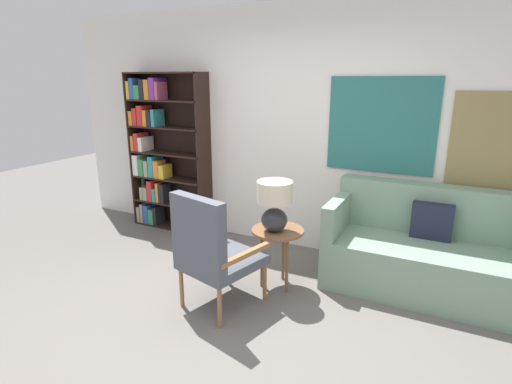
{
  "coord_description": "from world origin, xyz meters",
  "views": [
    {
      "loc": [
        1.53,
        -2.15,
        1.91
      ],
      "look_at": [
        -0.05,
        1.02,
        0.9
      ],
      "focal_mm": 28.0,
      "sensor_mm": 36.0,
      "label": 1
    }
  ],
  "objects_px": {
    "armchair": "(211,248)",
    "couch": "(427,253)",
    "table_lamp": "(275,203)",
    "side_table": "(278,237)",
    "bookshelf": "(160,152)"
  },
  "relations": [
    {
      "from": "armchair",
      "to": "couch",
      "type": "xyz_separation_m",
      "value": [
        1.59,
        1.2,
        -0.22
      ]
    },
    {
      "from": "table_lamp",
      "to": "side_table",
      "type": "bearing_deg",
      "value": 75.31
    },
    {
      "from": "bookshelf",
      "to": "armchair",
      "type": "bearing_deg",
      "value": -40.47
    },
    {
      "from": "table_lamp",
      "to": "couch",
      "type": "bearing_deg",
      "value": 26.55
    },
    {
      "from": "armchair",
      "to": "side_table",
      "type": "xyz_separation_m",
      "value": [
        0.33,
        0.62,
        -0.06
      ]
    },
    {
      "from": "bookshelf",
      "to": "table_lamp",
      "type": "xyz_separation_m",
      "value": [
        2.02,
        -0.89,
        -0.15
      ]
    },
    {
      "from": "couch",
      "to": "table_lamp",
      "type": "bearing_deg",
      "value": -153.45
    },
    {
      "from": "bookshelf",
      "to": "armchair",
      "type": "xyz_separation_m",
      "value": [
        1.71,
        -1.45,
        -0.42
      ]
    },
    {
      "from": "bookshelf",
      "to": "table_lamp",
      "type": "bearing_deg",
      "value": -23.71
    },
    {
      "from": "bookshelf",
      "to": "side_table",
      "type": "xyz_separation_m",
      "value": [
        2.04,
        -0.84,
        -0.49
      ]
    },
    {
      "from": "bookshelf",
      "to": "side_table",
      "type": "distance_m",
      "value": 2.25
    },
    {
      "from": "armchair",
      "to": "couch",
      "type": "relative_size",
      "value": 0.58
    },
    {
      "from": "bookshelf",
      "to": "couch",
      "type": "height_order",
      "value": "bookshelf"
    },
    {
      "from": "couch",
      "to": "side_table",
      "type": "xyz_separation_m",
      "value": [
        -1.26,
        -0.58,
        0.15
      ]
    },
    {
      "from": "side_table",
      "to": "bookshelf",
      "type": "bearing_deg",
      "value": 157.64
    }
  ]
}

